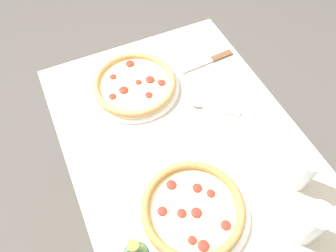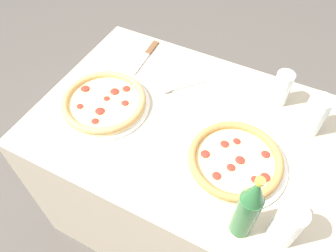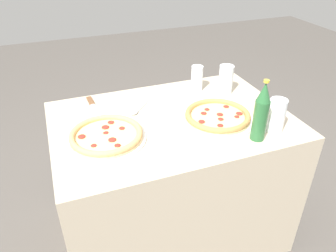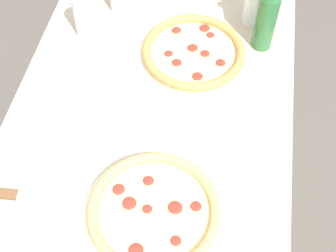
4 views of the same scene
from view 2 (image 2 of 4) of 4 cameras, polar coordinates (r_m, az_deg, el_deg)
ground_plane at (r=1.79m, az=2.71°, el=-14.80°), size 8.00×8.00×0.00m
table at (r=1.46m, az=3.25°, el=-8.88°), size 1.11×0.76×0.74m
pizza_veggie at (r=1.22m, az=-11.08°, el=4.10°), size 0.33×0.33×0.04m
pizza_pepperoni at (r=1.06m, az=11.61°, el=-5.88°), size 0.34×0.34×0.04m
glass_cola at (r=1.19m, az=24.11°, el=1.67°), size 0.08×0.08×0.15m
glass_water at (r=1.25m, az=19.06°, el=5.95°), size 0.06×0.06×0.13m
glass_orange_juice at (r=0.94m, az=19.83°, el=-16.11°), size 0.07×0.07×0.15m
beer_bottle at (r=0.87m, az=13.80°, el=-13.74°), size 0.06×0.06×0.27m
knife at (r=1.42m, az=-3.84°, el=12.15°), size 0.04×0.23×0.01m
spoon at (r=1.27m, az=1.31°, el=6.74°), size 0.14×0.15×0.02m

